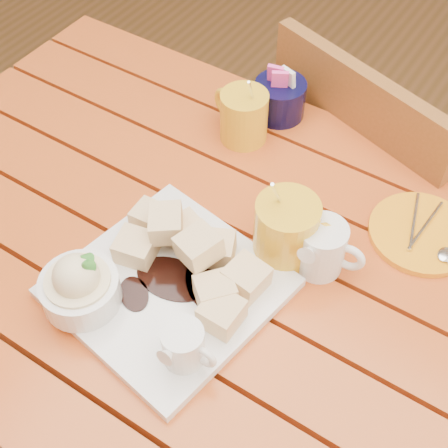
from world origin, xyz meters
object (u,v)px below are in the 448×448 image
Objects in this scene: coffee_mug_right at (288,230)px; chair_far at (368,193)px; dessert_plate at (150,282)px; coffee_mug_left at (243,115)px; orange_saucer at (422,234)px; table at (210,288)px.

coffee_mug_right is 0.19× the size of chair_far.
dessert_plate is 0.38× the size of chair_far.
dessert_plate is 0.69m from chair_far.
coffee_mug_right reaches higher than coffee_mug_left.
coffee_mug_left is 0.27m from coffee_mug_right.
dessert_plate reaches higher than orange_saucer.
orange_saucer is at bearing 10.08° from coffee_mug_left.
chair_far is at bearing 79.08° from table.
coffee_mug_right is at bearing 54.00° from dessert_plate.
chair_far is (0.10, 0.49, -0.16)m from table.
chair_far is (-0.01, 0.44, -0.32)m from coffee_mug_right.
coffee_mug_left is 0.85× the size of orange_saucer.
coffee_mug_right is at bearing -138.28° from orange_saucer.
coffee_mug_left is 0.37m from orange_saucer.
table is 3.66× the size of dessert_plate.
chair_far is (-0.17, 0.29, -0.27)m from orange_saucer.
dessert_plate is 0.22m from coffee_mug_right.
coffee_mug_left reaches higher than table.
coffee_mug_right is at bearing 108.73° from chair_far.
dessert_plate is 2.04× the size of coffee_mug_right.
dessert_plate is at bearing 96.67° from chair_far.
coffee_mug_right is (0.20, -0.19, 0.01)m from coffee_mug_left.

